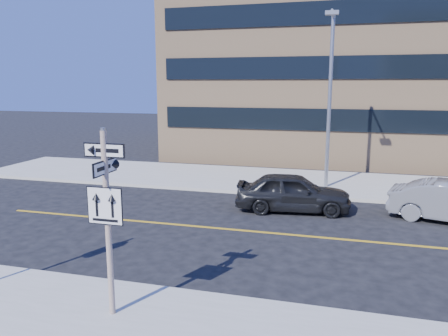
% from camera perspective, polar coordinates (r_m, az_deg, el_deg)
% --- Properties ---
extents(ground, '(120.00, 120.00, 0.00)m').
position_cam_1_polar(ground, '(12.41, -8.48, -13.35)').
color(ground, black).
rests_on(ground, ground).
extents(sign_pole, '(0.92, 0.92, 4.06)m').
position_cam_1_polar(sign_pole, '(9.46, -15.03, -5.66)').
color(sign_pole, silver).
rests_on(sign_pole, near_sidewalk).
extents(parked_car_a, '(2.39, 4.77, 1.56)m').
position_cam_1_polar(parked_car_a, '(17.87, 8.98, -3.12)').
color(parked_car_a, black).
rests_on(parked_car_a, ground).
extents(streetlight_a, '(0.55, 2.25, 8.00)m').
position_cam_1_polar(streetlight_a, '(21.08, 13.66, 9.76)').
color(streetlight_a, gray).
rests_on(streetlight_a, far_sidewalk).
extents(building_brick, '(18.00, 18.00, 18.00)m').
position_cam_1_polar(building_brick, '(35.63, 11.39, 17.05)').
color(building_brick, tan).
rests_on(building_brick, ground).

